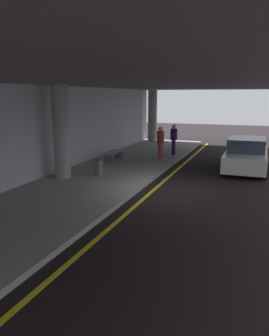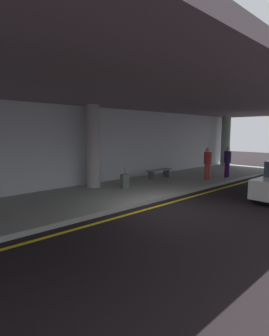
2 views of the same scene
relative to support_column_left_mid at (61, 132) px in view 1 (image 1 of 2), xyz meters
The scene contains 12 objects.
ground_plane 4.84m from the support_column_left_mid, 90.00° to the right, with size 60.00×60.00×0.00m, color black.
sidewalk 2.31m from the support_column_left_mid, 90.00° to the right, with size 26.00×4.20×0.15m, color gray.
lane_stripe_yellow 4.32m from the support_column_left_mid, 90.00° to the right, with size 26.00×0.14×0.01m, color yellow.
support_column_left_mid is the anchor object (origin of this frame).
support_column_center 12.00m from the support_column_left_mid, ahead, with size 0.64×0.64×3.65m, color gray.
ceiling_overhang 2.69m from the support_column_left_mid, 90.00° to the right, with size 28.00×13.20×0.30m, color slate.
terminal_back_wall 0.93m from the support_column_left_mid, 90.00° to the left, with size 26.00×0.30×3.80m, color #B1B5BB.
car_silver 8.34m from the support_column_left_mid, 55.81° to the right, with size 4.10×1.92×1.50m.
traveler_with_luggage 6.05m from the support_column_left_mid, 24.75° to the right, with size 0.38×0.38×1.68m.
person_waiting_for_ride 7.49m from the support_column_left_mid, 22.65° to the right, with size 0.38×0.38×1.68m.
suitcase_upright_primary 2.09m from the support_column_left_mid, 55.03° to the right, with size 0.36×0.22×0.90m.
bench_metal 4.25m from the support_column_left_mid, ahead, with size 1.60×0.50×0.48m.
Camera 1 is at (-11.52, -2.94, 3.40)m, focal length 36.31 mm.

